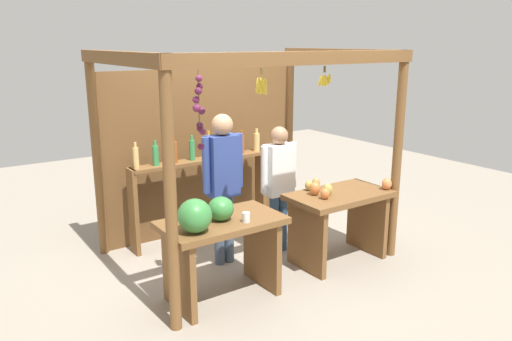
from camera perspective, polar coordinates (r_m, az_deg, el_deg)
ground_plane at (r=5.80m, az=-1.07°, el=-9.45°), size 12.00×12.00×0.00m
market_stall at (r=5.74m, az=-3.47°, el=4.32°), size 2.80×2.01×2.28m
fruit_counter_left at (r=4.57m, az=-4.48°, el=-7.41°), size 1.13×0.64×1.08m
fruit_counter_right at (r=5.50m, az=9.42°, el=-4.68°), size 1.15×0.64×0.92m
bottle_shelf_unit at (r=6.03m, az=-6.21°, el=-0.48°), size 1.79×0.22×1.33m
vendor_man at (r=5.25m, az=-3.79°, el=-0.60°), size 0.48×0.22×1.64m
vendor_woman at (r=5.58m, az=2.63°, el=-0.99°), size 0.48×0.20×1.46m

